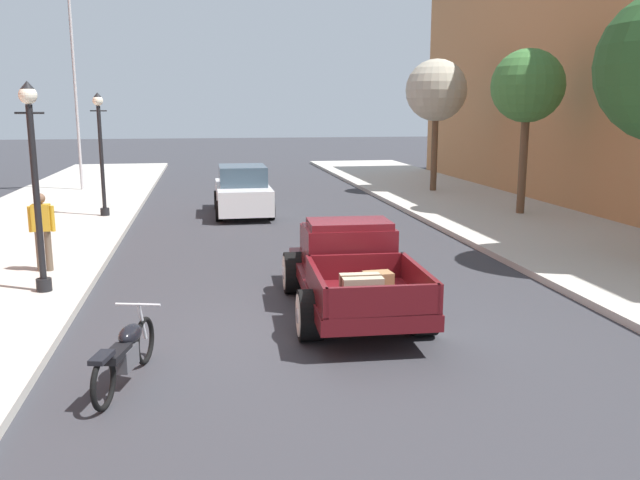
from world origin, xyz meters
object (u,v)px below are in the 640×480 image
(street_lamp_far, at_px, (101,145))
(hotrod_truck_maroon, at_px, (349,267))
(pedestrian_sidewalk_left, at_px, (42,227))
(street_tree_third, at_px, (436,91))
(motorcycle_parked, at_px, (125,352))
(street_lamp_near, at_px, (34,172))
(flagpole, at_px, (78,52))
(street_tree_second, at_px, (528,87))
(car_background_white, at_px, (243,192))

(street_lamp_far, bearing_deg, hotrod_truck_maroon, -61.74)
(pedestrian_sidewalk_left, xyz_separation_m, street_tree_third, (12.77, 11.88, 3.12))
(motorcycle_parked, xyz_separation_m, street_lamp_far, (-2.10, 13.36, 1.94))
(street_lamp_near, xyz_separation_m, street_tree_third, (12.43, 13.53, 1.82))
(pedestrian_sidewalk_left, height_order, flagpole, flagpole)
(motorcycle_parked, height_order, street_lamp_near, street_lamp_near)
(street_tree_third, bearing_deg, pedestrian_sidewalk_left, -137.07)
(motorcycle_parked, bearing_deg, street_tree_third, 59.61)
(hotrod_truck_maroon, xyz_separation_m, street_lamp_near, (-5.53, 1.52, 1.63))
(hotrod_truck_maroon, bearing_deg, street_lamp_far, 118.26)
(flagpole, xyz_separation_m, street_tree_second, (15.04, -9.14, -1.60))
(car_background_white, relative_size, street_tree_second, 0.82)
(street_lamp_near, distance_m, flagpole, 16.81)
(flagpole, bearing_deg, street_tree_second, -31.30)
(hotrod_truck_maroon, relative_size, motorcycle_parked, 2.41)
(street_lamp_far, height_order, flagpole, flagpole)
(pedestrian_sidewalk_left, xyz_separation_m, street_lamp_far, (0.19, 7.38, 1.30))
(pedestrian_sidewalk_left, bearing_deg, street_lamp_far, 88.49)
(motorcycle_parked, xyz_separation_m, street_tree_third, (10.47, 17.86, 3.76))
(pedestrian_sidewalk_left, bearing_deg, hotrod_truck_maroon, -28.38)
(street_tree_third, bearing_deg, car_background_white, -153.37)
(pedestrian_sidewalk_left, xyz_separation_m, flagpole, (-1.51, 14.71, 4.68))
(street_tree_third, bearing_deg, motorcycle_parked, -120.39)
(street_lamp_far, distance_m, street_tree_third, 13.48)
(motorcycle_parked, relative_size, pedestrian_sidewalk_left, 1.26)
(street_tree_second, bearing_deg, street_lamp_near, -151.31)
(street_lamp_near, bearing_deg, street_tree_third, 47.42)
(hotrod_truck_maroon, height_order, pedestrian_sidewalk_left, pedestrian_sidewalk_left)
(street_tree_second, bearing_deg, hotrod_truck_maroon, -131.23)
(street_tree_third, bearing_deg, street_lamp_far, -160.30)
(street_lamp_far, height_order, street_tree_third, street_tree_third)
(motorcycle_parked, bearing_deg, flagpole, 100.44)
(motorcycle_parked, xyz_separation_m, street_lamp_near, (-1.96, 4.33, 1.94))
(car_background_white, relative_size, pedestrian_sidewalk_left, 2.61)
(street_lamp_near, bearing_deg, hotrod_truck_maroon, -15.41)
(hotrod_truck_maroon, distance_m, street_lamp_far, 12.09)
(car_background_white, distance_m, street_tree_third, 9.75)
(hotrod_truck_maroon, relative_size, pedestrian_sidewalk_left, 3.03)
(street_lamp_far, xyz_separation_m, flagpole, (-1.71, 7.33, 3.39))
(street_tree_second, bearing_deg, street_lamp_far, 172.27)
(motorcycle_parked, bearing_deg, street_lamp_far, 98.95)
(motorcycle_parked, distance_m, street_tree_third, 21.04)
(street_lamp_near, relative_size, flagpole, 0.42)
(motorcycle_parked, distance_m, pedestrian_sidewalk_left, 6.44)
(hotrod_truck_maroon, bearing_deg, street_tree_third, 65.35)
(hotrod_truck_maroon, xyz_separation_m, car_background_white, (-1.25, 10.96, 0.01))
(hotrod_truck_maroon, xyz_separation_m, pedestrian_sidewalk_left, (-5.87, 3.17, 0.33))
(car_background_white, distance_m, street_tree_second, 9.80)
(car_background_white, bearing_deg, street_tree_third, 26.63)
(pedestrian_sidewalk_left, bearing_deg, motorcycle_parked, -68.96)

